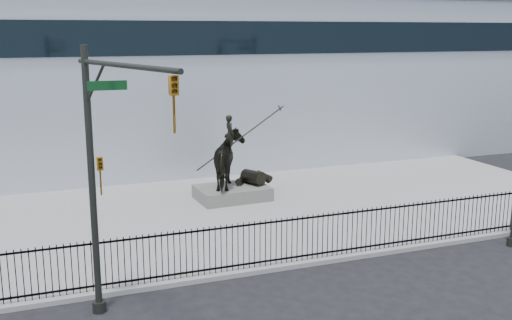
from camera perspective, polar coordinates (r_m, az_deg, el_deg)
name	(u,v)px	position (r m, az deg, el deg)	size (l,w,h in m)	color
ground	(336,277)	(18.70, 7.64, -10.98)	(120.00, 120.00, 0.00)	black
plaza	(255,211)	(24.67, -0.13, -4.91)	(30.00, 12.00, 0.15)	#999A97
building	(177,80)	(36.14, -7.52, 7.59)	(44.00, 14.00, 9.00)	silver
picket_fence	(318,236)	(19.41, 5.94, -7.20)	(22.10, 0.10, 1.50)	black
statue_plinth	(232,193)	(26.08, -2.27, -3.14)	(3.03, 2.08, 0.57)	#5A5752
equestrian_statue	(233,160)	(25.75, -2.18, 0.04)	(3.88, 2.50, 3.29)	black
traffic_signal_left	(105,170)	(14.88, -14.18, -0.97)	(1.52, 4.84, 7.00)	black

